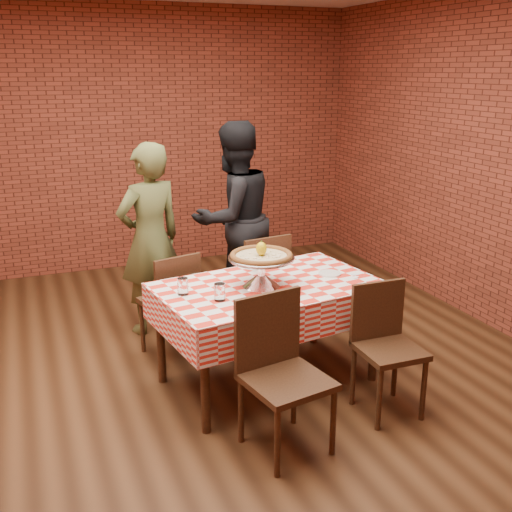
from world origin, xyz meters
name	(u,v)px	position (x,y,z in m)	size (l,w,h in m)	color
ground	(196,385)	(0.00, 0.00, 0.00)	(6.00, 6.00, 0.00)	black
back_wall	(117,141)	(0.00, 3.00, 1.45)	(5.50, 5.50, 0.00)	maroon
table	(268,334)	(0.51, -0.13, 0.38)	(1.52, 0.91, 0.75)	#3F2614
tablecloth	(268,301)	(0.51, -0.13, 0.63)	(1.55, 0.95, 0.26)	red
pizza_stand	(261,272)	(0.45, -0.14, 0.86)	(0.47, 0.47, 0.21)	silver
pizza	(261,256)	(0.45, -0.14, 0.97)	(0.43, 0.43, 0.03)	#C4B28A
lemon	(261,249)	(0.45, -0.14, 1.03)	(0.07, 0.07, 0.10)	yellow
water_glass_left	(220,292)	(0.10, -0.30, 0.82)	(0.07, 0.07, 0.12)	white
water_glass_right	(183,286)	(-0.10, -0.11, 0.82)	(0.07, 0.07, 0.12)	white
side_plate	(330,274)	(1.01, -0.10, 0.76)	(0.17, 0.17, 0.01)	white
sweetener_packet_a	(355,277)	(1.15, -0.23, 0.76)	(0.05, 0.04, 0.01)	white
sweetener_packet_b	(355,275)	(1.18, -0.18, 0.76)	(0.05, 0.04, 0.01)	white
condiment_caddy	(254,260)	(0.54, 0.21, 0.83)	(0.11, 0.08, 0.15)	silver
chair_near_left	(287,379)	(0.29, -0.94, 0.47)	(0.46, 0.46, 0.94)	#3F2614
chair_near_right	(390,353)	(1.09, -0.81, 0.43)	(0.39, 0.39, 0.87)	#3F2614
chair_far_left	(169,304)	(-0.05, 0.57, 0.43)	(0.39, 0.39, 0.86)	#3F2614
chair_far_right	(256,284)	(0.74, 0.69, 0.46)	(0.43, 0.43, 0.91)	#3F2614
diner_olive	(150,240)	(-0.06, 1.10, 0.82)	(0.60, 0.39, 1.65)	#4A4F29
diner_black	(234,218)	(0.76, 1.31, 0.89)	(0.86, 0.67, 1.77)	black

